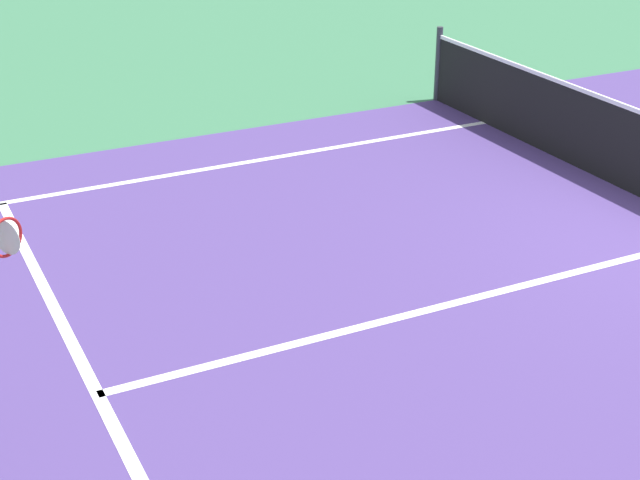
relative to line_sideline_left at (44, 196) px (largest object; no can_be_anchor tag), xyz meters
The scene contains 3 objects.
line_sideline_left is the anchor object (origin of this frame).
line_service_near 4.14m from the line_sideline_left, ahead, with size 8.22×0.10×0.01m, color white.
line_center_service 4.94m from the line_sideline_left, 33.74° to the left, with size 0.10×6.40×0.01m, color white.
Camera 1 is at (6.10, -7.57, 4.07)m, focal length 53.79 mm.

